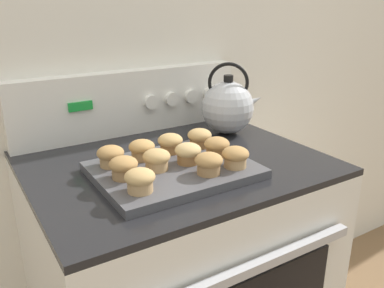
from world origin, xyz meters
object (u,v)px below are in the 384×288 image
Objects in this scene: muffin_r1_c2 at (188,153)px; muffin_r2_c0 at (111,156)px; muffin_r1_c3 at (217,146)px; muffin_r1_c0 at (124,167)px; muffin_r2_c3 at (200,137)px; muffin_r0_c3 at (235,156)px; muffin_r0_c0 at (140,180)px; muffin_r0_c2 at (208,163)px; muffin_r2_c2 at (170,143)px; tea_kettle at (228,107)px; muffin_pan at (174,170)px; muffin_r2_c1 at (142,149)px; muffin_r1_c1 at (157,159)px.

muffin_r2_c0 is at bearing 153.81° from muffin_r1_c2.
muffin_r1_c3 is at bearing -18.17° from muffin_r2_c0.
muffin_r1_c2 and muffin_r2_c0 have the same top height.
muffin_r2_c3 is (0.27, 0.08, 0.00)m from muffin_r1_c0.
muffin_r0_c3 is 0.31m from muffin_r2_c0.
muffin_r0_c0 is 1.00× the size of muffin_r2_c3.
muffin_r0_c2 and muffin_r2_c2 have the same top height.
muffin_r1_c3 is at bearing -90.73° from muffin_r2_c3.
muffin_r2_c0 is (-0.26, 0.09, 0.00)m from muffin_r1_c3.
muffin_r1_c2 is 0.12m from muffin_r2_c3.
muffin_r1_c0 is 0.20m from muffin_r2_c2.
muffin_r0_c0 is 1.00× the size of muffin_r1_c2.
muffin_r1_c3 is (0.00, 0.08, 0.00)m from muffin_r0_c3.
muffin_r1_c0 is at bearing -156.13° from tea_kettle.
muffin_pan is 5.69× the size of muffin_r2_c0.
muffin_r1_c2 is at bearing -44.03° from muffin_r2_c1.
tea_kettle is (0.45, 0.28, 0.04)m from muffin_r0_c0.
tea_kettle reaches higher than muffin_r0_c3.
tea_kettle is (0.27, 0.11, 0.04)m from muffin_r2_c2.
muffin_r1_c1 is (-0.09, 0.09, 0.00)m from muffin_r0_c2.
muffin_r0_c3 and muffin_r2_c2 have the same top height.
muffin_r0_c3 is 1.00× the size of muffin_r2_c1.
muffin_r0_c2 is at bearing -61.32° from muffin_r2_c1.
muffin_pan is 5.69× the size of muffin_r1_c2.
muffin_r1_c3 is at bearing -0.39° from muffin_r1_c0.
muffin_r0_c0 and muffin_r2_c3 have the same top height.
muffin_r1_c0 and muffin_r1_c3 have the same top height.
muffin_r1_c2 and muffin_r2_c2 have the same top height.
muffin_r0_c2 is (0.05, -0.09, 0.04)m from muffin_pan.
muffin_r0_c3 is 0.20m from muffin_r1_c1.
muffin_r2_c1 is (-0.18, 0.09, 0.00)m from muffin_r1_c3.
tea_kettle is (0.18, 0.20, 0.04)m from muffin_r1_c3.
muffin_pan is 0.16m from muffin_r0_c0.
muffin_r1_c3 is (0.26, 0.08, 0.00)m from muffin_r0_c0.
muffin_r0_c3 is 0.08m from muffin_r1_c3.
muffin_r2_c0 and muffin_r2_c1 have the same top height.
muffin_r1_c2 is at bearing -89.16° from muffin_r2_c2.
muffin_r1_c0 is 0.28m from muffin_r2_c3.
tea_kettle is (0.19, 0.28, 0.04)m from muffin_r0_c3.
muffin_r2_c1 and muffin_r2_c3 have the same top height.
muffin_r0_c3 is 0.17m from muffin_r2_c3.
tea_kettle reaches higher than muffin_r2_c0.
muffin_r2_c3 is (0.00, 0.17, 0.00)m from muffin_r0_c3.
muffin_r0_c3 and muffin_r1_c0 have the same top height.
muffin_r1_c2 is 0.09m from muffin_r1_c3.
muffin_r0_c3 is 1.00× the size of muffin_r2_c0.
tea_kettle reaches higher than muffin_r1_c0.
muffin_r0_c3 is 0.29× the size of tea_kettle.
muffin_r2_c0 is (-0.18, 0.17, 0.00)m from muffin_r0_c2.
muffin_r2_c2 and muffin_r2_c3 have the same top height.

